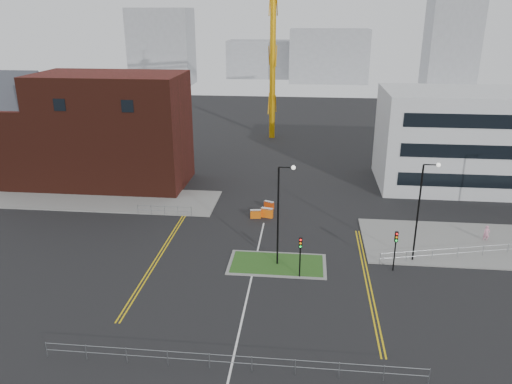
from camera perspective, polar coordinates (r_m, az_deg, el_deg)
ground at (r=37.82m, az=-1.48°, el=-13.86°), size 200.00×200.00×0.00m
pavement_left at (r=62.06m, az=-17.39°, el=-0.76°), size 28.00×8.00×0.12m
pavement_right at (r=52.85m, az=25.19°, el=-5.46°), size 24.00×10.00×0.12m
island_kerb at (r=44.47m, az=2.44°, el=-8.24°), size 8.60×4.60×0.08m
grass_island at (r=44.46m, az=2.44°, el=-8.22°), size 8.00×4.00×0.12m
brick_building at (r=66.62m, az=-18.39°, el=6.64°), size 24.20×10.07×14.24m
office_block at (r=68.44m, az=24.50°, el=5.46°), size 25.00×12.20×12.00m
streetlamp_island at (r=42.19m, az=2.84°, el=-1.81°), size 1.46×0.36×9.18m
streetlamp_right_near at (r=45.13m, az=18.39°, el=-1.37°), size 1.46×0.36×9.18m
traffic_light_island at (r=41.46m, az=5.09°, el=-6.59°), size 0.28×0.33×3.65m
traffic_light_right at (r=43.95m, az=15.67°, el=-5.70°), size 0.28×0.33×3.65m
railing_front at (r=32.56m, az=-2.93°, el=-18.55°), size 24.05×0.05×1.10m
railing_left at (r=55.30m, az=-10.43°, el=-1.92°), size 6.05×0.05×1.10m
railing_right at (r=49.93m, az=24.55°, el=-5.92°), size 19.05×5.05×1.10m
centre_line at (r=39.48m, az=-1.10°, el=-12.25°), size 0.15×30.00×0.01m
yellow_left_a at (r=48.06m, az=-10.69°, el=-6.37°), size 0.12×24.00×0.01m
yellow_left_b at (r=47.98m, az=-10.34°, el=-6.40°), size 0.12×24.00×0.01m
yellow_right_a at (r=43.01m, az=12.43°, el=-9.85°), size 0.12×20.00×0.01m
yellow_right_b at (r=43.05m, az=12.84°, el=-9.85°), size 0.12×20.00×0.01m
skyline_a at (r=157.79m, az=-10.71°, el=15.99°), size 18.00×12.00×22.00m
skyline_b at (r=161.77m, az=8.31°, el=15.14°), size 24.00×12.00×16.00m
skyline_c at (r=161.53m, az=21.50°, el=16.15°), size 14.00×12.00×28.00m
skyline_d at (r=172.23m, az=1.97°, el=14.94°), size 30.00×12.00×12.00m
pedestrian at (r=53.20m, az=24.85°, el=-4.34°), size 0.61×0.41×1.65m
barrier_left at (r=53.75m, az=-0.04°, el=-2.49°), size 1.19×0.56×0.96m
barrier_mid at (r=56.22m, az=1.49°, el=-1.48°), size 1.16×0.76×0.93m
barrier_right at (r=53.95m, az=1.26°, el=-2.33°), size 1.34×0.72×1.07m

